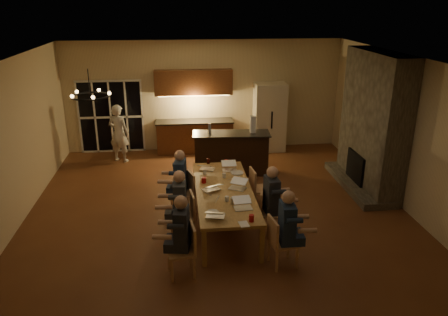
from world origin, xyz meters
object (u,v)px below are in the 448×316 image
at_px(can_cola, 208,161).
at_px(plate_far, 237,173).
at_px(chair_right_far, 261,188).
at_px(can_right, 243,181).
at_px(bar_blender, 253,124).
at_px(person_left_far, 180,181).
at_px(bar_bottle, 210,128).
at_px(laptop_a, 215,210).
at_px(can_silver, 232,201).
at_px(person_left_mid, 180,205).
at_px(plate_left, 213,212).
at_px(laptop_b, 243,203).
at_px(chair_left_near, 181,251).
at_px(refrigerator, 269,117).
at_px(person_left_near, 182,235).
at_px(mug_back, 205,172).
at_px(laptop_d, 237,183).
at_px(person_right_mid, 271,201).
at_px(bar_island, 231,153).
at_px(chair_right_near, 283,242).
at_px(laptop_f, 230,165).
at_px(mug_mid, 224,175).
at_px(dining_table, 224,207).
at_px(person_right_near, 287,229).
at_px(redcup_far, 226,162).
at_px(chair_left_mid, 182,216).
at_px(standing_person, 119,133).
at_px(redcup_near, 251,218).
at_px(redcup_mid, 204,180).
at_px(laptop_e, 207,165).
at_px(plate_near, 244,200).
at_px(chandelier, 90,96).
at_px(mug_front, 227,199).
at_px(chair_left_far, 182,194).
at_px(chair_right_mid, 272,212).
at_px(laptop_c, 211,185).

height_order(can_cola, plate_far, can_cola).
bearing_deg(chair_right_far, can_right, 126.35).
bearing_deg(bar_blender, can_right, -103.37).
bearing_deg(can_right, person_left_far, 162.01).
height_order(can_cola, bar_bottle, bar_bottle).
xyz_separation_m(laptop_a, can_silver, (0.35, 0.44, -0.05)).
distance_m(person_left_mid, plate_left, 0.73).
bearing_deg(laptop_b, chair_left_near, -150.14).
xyz_separation_m(refrigerator, person_left_near, (-2.68, -6.00, -0.31)).
bearing_deg(laptop_a, can_silver, -115.24).
bearing_deg(mug_back, laptop_d, -54.78).
bearing_deg(plate_left, person_right_mid, 23.05).
height_order(bar_island, laptop_b, bar_island).
xyz_separation_m(chair_right_near, bar_bottle, (-0.90, 4.33, 0.76)).
xyz_separation_m(chair_left_near, laptop_f, (1.11, 2.64, 0.42)).
bearing_deg(mug_mid, bar_bottle, 93.37).
distance_m(chair_left_near, can_cola, 3.20).
bearing_deg(dining_table, person_right_near, -60.55).
bearing_deg(plate_left, mug_mid, 76.50).
distance_m(laptop_a, redcup_far, 2.47).
xyz_separation_m(chair_left_mid, standing_person, (-1.63, 4.35, 0.36)).
distance_m(dining_table, bar_bottle, 2.90).
relative_size(person_right_mid, can_right, 11.50).
distance_m(person_left_near, person_left_far, 2.19).
distance_m(chair_right_near, can_cola, 3.20).
relative_size(chair_left_mid, redcup_near, 7.42).
bearing_deg(redcup_mid, person_right_near, -57.13).
xyz_separation_m(laptop_e, plate_near, (0.57, -1.62, -0.10)).
xyz_separation_m(can_cola, plate_far, (0.58, -0.64, -0.05)).
bearing_deg(chandelier, chair_right_far, 18.20).
height_order(laptop_f, can_right, laptop_f).
bearing_deg(redcup_near, standing_person, 118.00).
height_order(laptop_a, plate_far, laptop_a).
xyz_separation_m(laptop_b, bar_bottle, (-0.31, 3.64, 0.34)).
distance_m(person_right_mid, laptop_f, 1.61).
bearing_deg(laptop_d, mug_front, -86.61).
xyz_separation_m(laptop_f, can_silver, (-0.15, -1.66, -0.05)).
distance_m(chair_left_far, laptop_e, 0.90).
relative_size(bar_bottle, bar_blender, 0.56).
relative_size(person_left_near, person_right_mid, 1.00).
distance_m(laptop_e, plate_near, 1.72).
bearing_deg(person_left_mid, plate_left, 53.73).
height_order(standing_person, mug_mid, standing_person).
bearing_deg(person_left_mid, laptop_f, 147.66).
bearing_deg(laptop_d, refrigerator, 100.47).
relative_size(chair_right_mid, laptop_a, 2.78).
bearing_deg(chair_right_mid, bar_island, 19.27).
height_order(chandelier, laptop_c, chandelier).
bearing_deg(person_right_near, laptop_a, 69.61).
bearing_deg(person_right_near, chair_right_far, 1.37).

